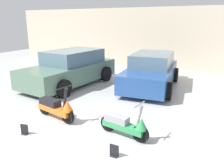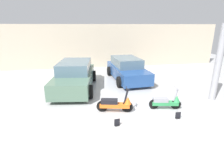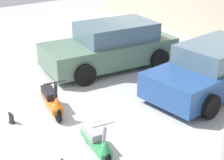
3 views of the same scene
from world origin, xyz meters
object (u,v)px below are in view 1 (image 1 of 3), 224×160
Objects in this scene: placard_near_right_scooter at (114,151)px; scooter_front_left at (56,107)px; placard_near_left_scooter at (25,130)px; scooter_front_right at (126,124)px; car_rear_left at (71,68)px; car_rear_center at (151,71)px.

scooter_front_left is at bearing 157.24° from placard_near_right_scooter.
placard_near_left_scooter and placard_near_right_scooter have the same top height.
placard_near_left_scooter is 1.00× the size of placard_near_right_scooter.
scooter_front_left reaches higher than scooter_front_right.
scooter_front_left is at bearing -172.40° from scooter_front_right.
car_rear_left is (-1.72, 3.14, 0.35)m from scooter_front_left.
placard_near_left_scooter is at bearing -21.89° from car_rear_center.
car_rear_center is at bearing 107.94° from scooter_front_right.
placard_near_left_scooter is (1.55, -4.17, -0.60)m from car_rear_left.
car_rear_center is (1.54, 4.29, 0.31)m from scooter_front_left.
car_rear_center is (-0.59, 4.39, 0.34)m from scooter_front_right.
placard_near_right_scooter is at bearing -74.21° from scooter_front_right.
car_rear_center is (3.26, 1.15, -0.04)m from car_rear_left.
placard_near_right_scooter is at bearing 51.44° from car_rear_left.
placard_near_left_scooter is at bearing -87.29° from scooter_front_left.
scooter_front_left is 1.07m from placard_near_left_scooter.
car_rear_left reaches higher than scooter_front_right.
car_rear_left is at bearing 110.40° from placard_near_left_scooter.
scooter_front_right is 0.86m from placard_near_right_scooter.
car_rear_left is at bearing 134.00° from placard_near_right_scooter.
placard_near_left_scooter is at bearing -147.69° from scooter_front_right.
car_rear_left reaches higher than scooter_front_left.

